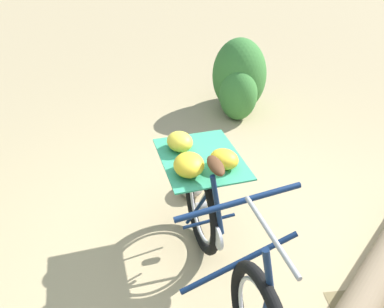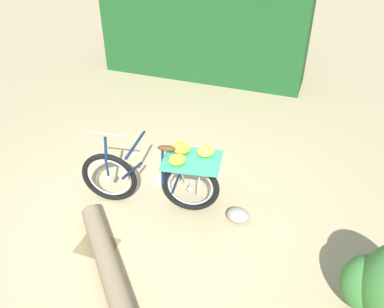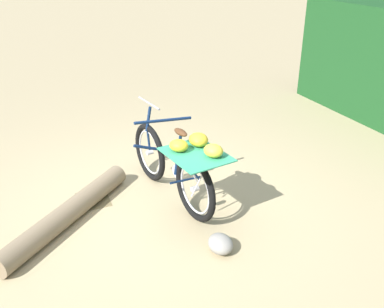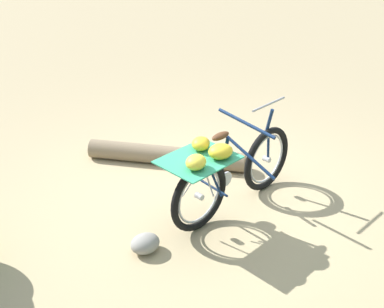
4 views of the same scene
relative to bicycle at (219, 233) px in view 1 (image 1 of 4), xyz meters
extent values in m
plane|color=tan|center=(0.09, -0.24, -0.48)|extent=(60.00, 60.00, 0.00)
torus|color=black|center=(0.41, 0.06, -0.11)|extent=(0.73, 0.19, 0.73)
torus|color=#B7B7BC|center=(0.41, 0.06, -0.11)|extent=(0.56, 0.12, 0.57)
cylinder|color=#B7B7BC|center=(0.41, 0.06, -0.11)|extent=(0.07, 0.09, 0.06)
cylinder|color=#0F2347|center=(-0.30, -0.06, 0.05)|extent=(0.15, 0.70, 0.30)
cylinder|color=#0F2347|center=(-0.23, -0.05, 0.44)|extent=(0.15, 0.71, 0.11)
cylinder|color=#0F2347|center=(0.08, 0.01, 0.16)|extent=(0.05, 0.12, 0.49)
cylinder|color=#0F2347|center=(0.22, 0.03, -0.10)|extent=(0.09, 0.38, 0.05)
cylinder|color=#0F2347|center=(0.26, 0.04, 0.12)|extent=(0.08, 0.32, 0.47)
cylinder|color=#0F2347|center=(-0.61, -0.11, 0.34)|extent=(0.05, 0.10, 0.30)
cylinder|color=gray|center=(-0.58, -0.11, 0.54)|extent=(0.52, 0.11, 0.02)
ellipsoid|color=#4C2D19|center=(0.14, 0.02, 0.43)|extent=(0.23, 0.13, 0.06)
cylinder|color=#B7B7BC|center=(0.04, 0.00, -0.08)|extent=(0.16, 0.05, 0.16)
cylinder|color=#B7B7BC|center=(0.32, 0.05, 0.08)|extent=(0.05, 0.20, 0.39)
cylinder|color=#B7B7BC|center=(0.53, 0.08, 0.08)|extent=(0.06, 0.24, 0.39)
cube|color=brown|center=(0.43, 0.07, 0.28)|extent=(0.66, 0.53, 0.02)
cube|color=#33936B|center=(0.43, 0.07, 0.30)|extent=(0.76, 0.65, 0.01)
ellipsoid|color=yellow|center=(0.55, 0.20, 0.37)|extent=(0.26, 0.25, 0.13)
ellipsoid|color=gold|center=(0.25, 0.17, 0.37)|extent=(0.25, 0.22, 0.13)
ellipsoid|color=gold|center=(0.30, -0.07, 0.37)|extent=(0.26, 0.26, 0.12)
ellipsoid|color=#387533|center=(2.74, -0.73, -0.01)|extent=(0.74, 0.67, 0.93)
ellipsoid|color=#387533|center=(2.48, -0.67, -0.15)|extent=(0.51, 0.46, 0.65)
ellipsoid|color=#387533|center=(2.97, -0.80, -0.17)|extent=(0.46, 0.42, 0.60)
cylinder|color=#4C3823|center=(2.74, -0.73, -0.38)|extent=(0.07, 0.07, 0.19)
ellipsoid|color=gray|center=(1.03, 0.07, -0.39)|extent=(0.28, 0.23, 0.17)
camera|label=1|loc=(-1.80, 0.38, 1.77)|focal=36.48mm
camera|label=2|loc=(1.73, -3.52, 3.02)|focal=37.35mm
camera|label=3|loc=(3.98, -1.45, 2.16)|focal=39.79mm
camera|label=4|loc=(2.82, 3.31, 2.50)|focal=46.95mm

